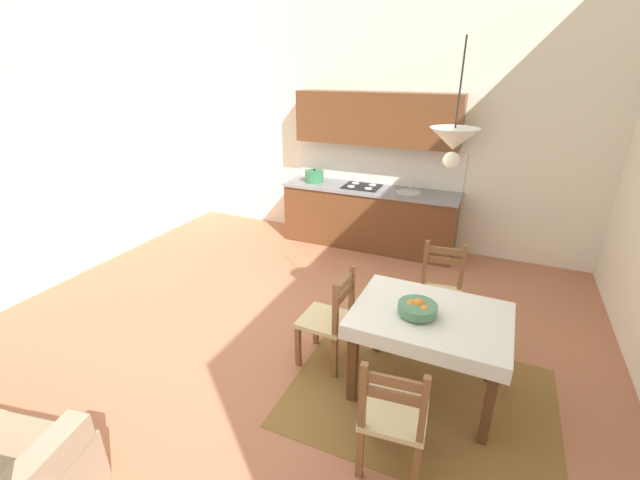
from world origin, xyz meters
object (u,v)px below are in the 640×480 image
Objects in this scene: dining_table at (429,329)px; pendant_lamp at (454,140)px; dining_chair_kitchen_side at (440,293)px; fruit_bowl at (417,308)px; kitchen_cabinetry at (370,190)px; dining_chair_camera_side at (393,416)px; dining_chair_tv_side at (329,320)px.

pendant_lamp is at bearing 4.02° from dining_table.
dining_chair_kitchen_side reaches higher than fruit_bowl.
pendant_lamp is (1.36, -2.76, 1.23)m from kitchen_cabinetry.
dining_chair_camera_side is 1.72m from dining_chair_kitchen_side.
dining_chair_tv_side and dining_chair_camera_side have the same top height.
dining_chair_camera_side is 1.00× the size of dining_chair_kitchen_side.
pendant_lamp is at bearing 31.02° from fruit_bowl.
kitchen_cabinetry reaches higher than fruit_bowl.
fruit_bowl is at bearing 92.31° from dining_chair_camera_side.
dining_table is 1.30× the size of dining_chair_kitchen_side.
pendant_lamp is at bearing -87.53° from dining_chair_kitchen_side.
dining_chair_kitchen_side is 3.10× the size of fruit_bowl.
dining_chair_camera_side is (-0.07, -0.82, -0.17)m from dining_table.
dining_chair_kitchen_side is 1.87m from pendant_lamp.
dining_chair_kitchen_side is (-0.03, 0.90, -0.17)m from dining_table.
dining_chair_tv_side is 3.10× the size of fruit_bowl.
dining_chair_tv_side is 1.16m from dining_chair_camera_side.
kitchen_cabinetry is 2.09× the size of dining_table.
dining_chair_tv_side is (0.49, -2.73, -0.41)m from kitchen_cabinetry.
dining_table is 4.04× the size of fruit_bowl.
kitchen_cabinetry is 3.15× the size of pendant_lamp.
pendant_lamp reaches higher than kitchen_cabinetry.
pendant_lamp is (0.07, 0.82, 1.64)m from dining_chair_camera_side.
dining_chair_tv_side is (-0.87, 0.03, -0.17)m from dining_table.
dining_chair_camera_side reaches higher than dining_table.
pendant_lamp reaches higher than dining_chair_tv_side.
dining_chair_camera_side and dining_chair_kitchen_side have the same top height.
dining_chair_tv_side reaches higher than dining_table.
dining_table is (1.35, -2.76, -0.25)m from kitchen_cabinetry.
kitchen_cabinetry is 3.82m from dining_chair_camera_side.
kitchen_cabinetry is 8.44× the size of fruit_bowl.
dining_chair_tv_side is at bearing 178.26° from pendant_lamp.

